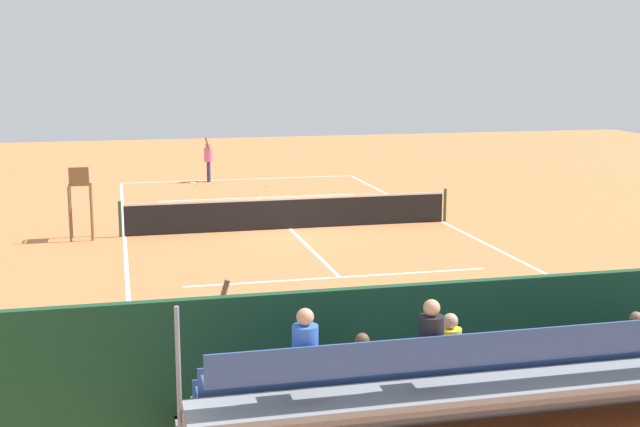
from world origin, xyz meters
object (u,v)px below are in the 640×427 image
object	(u,v)px
courtside_bench	(621,342)
tennis_ball_near	(266,186)
line_judge	(225,341)
tennis_ball_far	(197,184)
bleacher_stand	(509,384)
tennis_racket	(193,183)
tennis_net	(290,213)
tennis_player	(208,158)
equipment_bag	(528,375)
umpire_chair	(80,195)

from	to	relation	value
courtside_bench	tennis_ball_near	xyz separation A→B (m)	(2.17, -21.94, -0.53)
line_judge	tennis_ball_far	bearing A→B (deg)	-94.24
bleacher_stand	tennis_racket	distance (m)	25.79
tennis_racket	line_judge	xyz separation A→B (m)	(1.60, 23.37, 1.00)
tennis_net	bleacher_stand	bearing A→B (deg)	89.63
tennis_net	courtside_bench	world-z (taller)	tennis_net
courtside_bench	tennis_ball_near	bearing A→B (deg)	-84.36
bleacher_stand	tennis_player	size ratio (longest dim) A/B	4.70
courtside_bench	line_judge	world-z (taller)	line_judge
bleacher_stand	line_judge	xyz separation A→B (m)	(3.54, -2.34, 0.10)
tennis_racket	tennis_ball_far	distance (m)	0.60
tennis_net	courtside_bench	distance (m)	13.60
tennis_racket	line_judge	distance (m)	23.44
tennis_racket	tennis_ball_near	size ratio (longest dim) A/B	8.66
equipment_bag	tennis_ball_far	bearing A→B (deg)	-82.22
umpire_chair	tennis_player	distance (m)	11.82
umpire_chair	tennis_player	bearing A→B (deg)	-114.21
umpire_chair	tennis_player	size ratio (longest dim) A/B	1.11
tennis_ball_near	tennis_ball_far	world-z (taller)	same
bleacher_stand	courtside_bench	world-z (taller)	bleacher_stand
tennis_net	umpire_chair	size ratio (longest dim) A/B	4.81
umpire_chair	tennis_ball_near	bearing A→B (deg)	-128.48
bleacher_stand	line_judge	size ratio (longest dim) A/B	4.70
courtside_bench	equipment_bag	xyz separation A→B (m)	(1.74, 0.13, -0.38)
tennis_ball_far	line_judge	bearing A→B (deg)	85.76
bleacher_stand	tennis_ball_near	distance (m)	24.06
tennis_ball_near	tennis_net	bearing A→B (deg)	84.85
bleacher_stand	courtside_bench	size ratio (longest dim) A/B	5.03
umpire_chair	tennis_ball_far	bearing A→B (deg)	-113.29
bleacher_stand	line_judge	world-z (taller)	bleacher_stand
bleacher_stand	umpire_chair	xyz separation A→B (m)	(6.10, -15.24, 0.39)
courtside_bench	tennis_ball_far	size ratio (longest dim) A/B	27.27
umpire_chair	tennis_ball_near	size ratio (longest dim) A/B	32.42
equipment_bag	tennis_ball_far	size ratio (longest dim) A/B	13.64
tennis_player	line_judge	xyz separation A→B (m)	(2.28, 23.68, 0.00)
tennis_racket	tennis_player	bearing A→B (deg)	-155.37
equipment_bag	tennis_racket	world-z (taller)	equipment_bag
bleacher_stand	tennis_player	world-z (taller)	bleacher_stand
tennis_net	tennis_racket	size ratio (longest dim) A/B	18.02
tennis_net	tennis_ball_far	bearing A→B (deg)	-78.69
tennis_net	bleacher_stand	xyz separation A→B (m)	(0.10, 15.35, 0.42)
tennis_net	equipment_bag	world-z (taller)	tennis_net
tennis_net	bleacher_stand	world-z (taller)	bleacher_stand
equipment_bag	tennis_net	bearing A→B (deg)	-84.83
tennis_net	tennis_racket	world-z (taller)	tennis_net
bleacher_stand	tennis_racket	bearing A→B (deg)	-85.69
tennis_ball_near	line_judge	xyz separation A→B (m)	(4.42, 21.69, 0.98)
umpire_chair	line_judge	xyz separation A→B (m)	(-2.56, 12.90, -0.30)
courtside_bench	tennis_ball_far	xyz separation A→B (m)	(4.90, -23.03, -0.53)
line_judge	courtside_bench	bearing A→B (deg)	177.77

